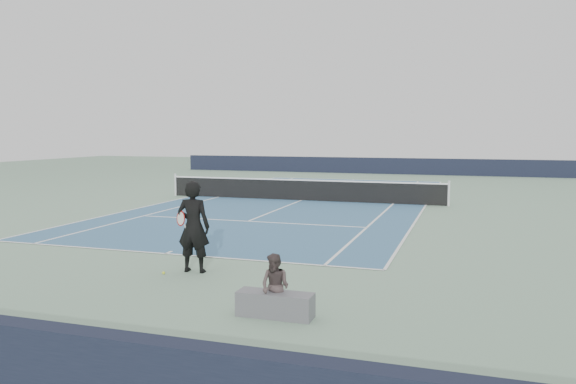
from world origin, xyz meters
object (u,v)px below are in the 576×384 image
(tennis_ball, at_px, (164,273))
(tennis_net, at_px, (301,189))
(tennis_player, at_px, (193,227))
(spectator_bench, at_px, (275,295))

(tennis_ball, bearing_deg, tennis_net, 94.18)
(tennis_net, distance_m, tennis_ball, 13.72)
(tennis_player, distance_m, tennis_ball, 1.18)
(tennis_net, bearing_deg, tennis_ball, -85.82)
(tennis_player, relative_size, tennis_ball, 31.17)
(tennis_net, height_order, spectator_bench, tennis_net)
(tennis_net, distance_m, spectator_bench, 16.14)
(tennis_ball, bearing_deg, spectator_bench, -30.51)
(tennis_player, xyz_separation_m, spectator_bench, (2.69, -2.30, -0.64))
(tennis_net, bearing_deg, spectator_bench, -74.84)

